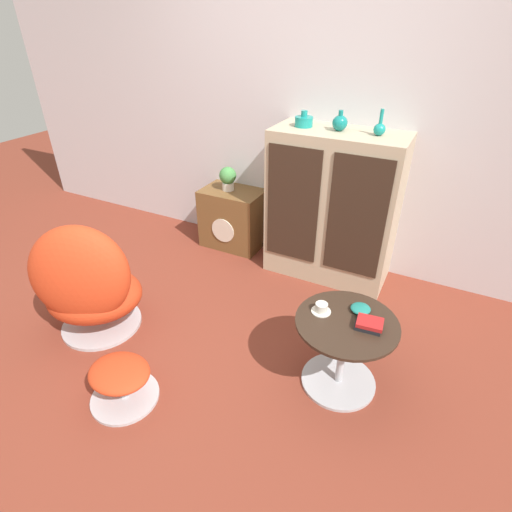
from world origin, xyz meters
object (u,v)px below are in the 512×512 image
(ottoman, at_px, (121,379))
(bowl, at_px, (361,309))
(sideboard, at_px, (332,208))
(vase_leftmost, at_px, (304,121))
(coffee_table, at_px, (343,348))
(tv_console, at_px, (233,218))
(book_stack, at_px, (369,324))
(vase_inner_right, at_px, (380,128))
(vase_inner_left, at_px, (340,123))
(potted_plant, at_px, (228,177))
(teacup, at_px, (321,309))
(egg_chair, at_px, (88,286))

(ottoman, distance_m, bowl, 1.43)
(sideboard, distance_m, vase_leftmost, 0.71)
(coffee_table, distance_m, vase_leftmost, 1.69)
(tv_console, xyz_separation_m, book_stack, (1.55, -1.20, 0.23))
(vase_inner_right, bearing_deg, coffee_table, -80.24)
(vase_leftmost, relative_size, vase_inner_left, 0.94)
(coffee_table, height_order, vase_inner_left, vase_inner_left)
(sideboard, xyz_separation_m, potted_plant, (-1.00, 0.05, 0.07))
(vase_inner_left, bearing_deg, teacup, -74.10)
(coffee_table, xyz_separation_m, vase_inner_right, (-0.20, 1.16, 0.98))
(egg_chair, distance_m, vase_leftmost, 1.94)
(coffee_table, relative_size, vase_inner_right, 3.24)
(vase_leftmost, bearing_deg, teacup, -62.23)
(vase_leftmost, xyz_separation_m, vase_inner_right, (0.56, 0.00, 0.01))
(tv_console, xyz_separation_m, vase_leftmost, (0.67, -0.04, 0.98))
(vase_leftmost, distance_m, vase_inner_left, 0.28)
(ottoman, relative_size, potted_plant, 1.84)
(vase_inner_right, xyz_separation_m, bowl, (0.24, -1.04, -0.76))
(vase_leftmost, xyz_separation_m, teacup, (0.60, -1.14, -0.75))
(ottoman, xyz_separation_m, coffee_table, (1.08, 0.69, 0.12))
(egg_chair, xyz_separation_m, coffee_table, (1.66, 0.33, -0.10))
(vase_inner_right, distance_m, bowl, 1.31)
(potted_plant, height_order, teacup, potted_plant)
(tv_console, bearing_deg, ottoman, -79.60)
(sideboard, xyz_separation_m, vase_inner_right, (0.27, 0.00, 0.66))
(book_stack, bearing_deg, egg_chair, -169.42)
(coffee_table, xyz_separation_m, bowl, (0.04, 0.12, 0.22))
(sideboard, xyz_separation_m, book_stack, (0.59, -1.15, -0.10))
(vase_inner_left, distance_m, potted_plant, 1.15)
(coffee_table, bearing_deg, book_stack, 3.35)
(egg_chair, xyz_separation_m, potted_plant, (0.19, 1.53, 0.29))
(teacup, xyz_separation_m, bowl, (0.20, 0.11, -0.00))
(vase_leftmost, bearing_deg, vase_inner_left, 0.00)
(vase_inner_left, height_order, book_stack, vase_inner_left)
(egg_chair, distance_m, ottoman, 0.72)
(tv_console, bearing_deg, sideboard, -2.84)
(egg_chair, bearing_deg, ottoman, -32.26)
(tv_console, height_order, vase_leftmost, vase_leftmost)
(vase_leftmost, height_order, vase_inner_left, vase_inner_left)
(vase_inner_left, bearing_deg, egg_chair, -128.47)
(teacup, bearing_deg, book_stack, -1.90)
(coffee_table, distance_m, vase_inner_left, 1.60)
(sideboard, relative_size, vase_leftmost, 9.00)
(ottoman, distance_m, vase_inner_right, 2.33)
(tv_console, bearing_deg, bowl, -36.24)
(bowl, bearing_deg, egg_chair, -165.23)
(vase_inner_left, height_order, vase_inner_right, vase_inner_right)
(sideboard, relative_size, egg_chair, 1.39)
(coffee_table, distance_m, potted_plant, 1.94)
(egg_chair, relative_size, vase_inner_right, 4.88)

